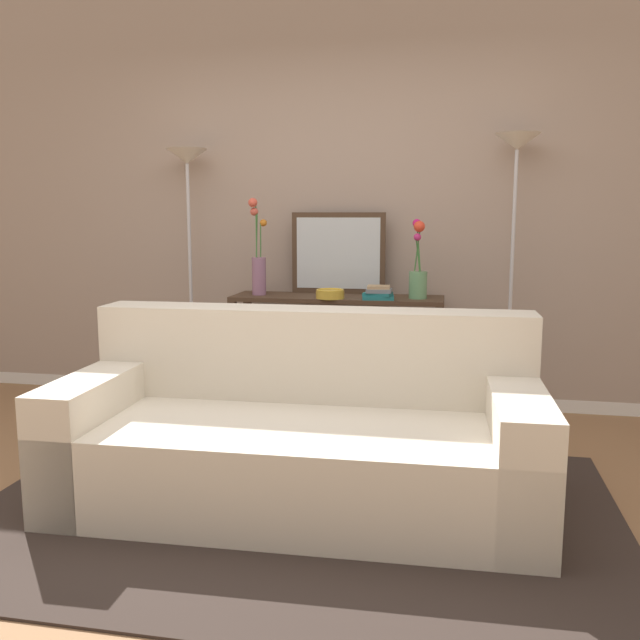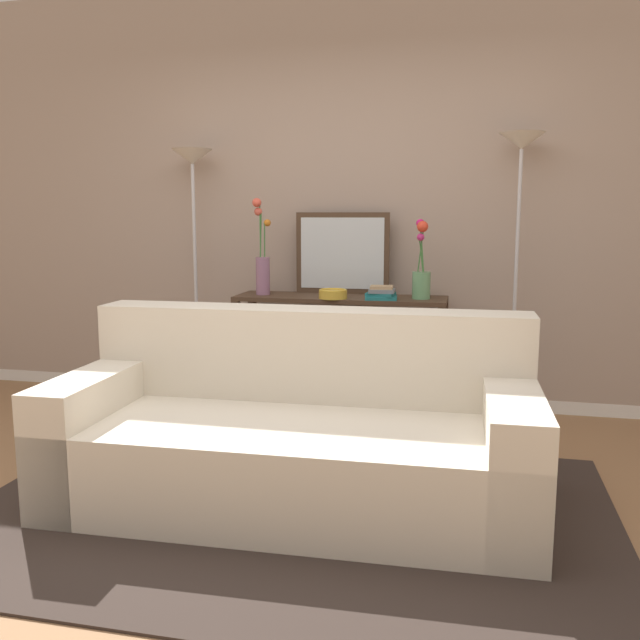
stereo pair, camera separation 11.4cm
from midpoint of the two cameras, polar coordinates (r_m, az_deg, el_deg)
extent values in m
cube|color=#936B47|center=(3.11, -4.78, -17.03)|extent=(16.00, 16.00, 0.02)
cube|color=white|center=(5.03, 2.57, -6.10)|extent=(12.00, 0.15, 0.09)
cube|color=tan|center=(4.86, 2.69, 10.73)|extent=(12.00, 0.14, 2.83)
cube|color=#332823|center=(3.20, -1.62, -15.86)|extent=(2.91, 1.96, 0.01)
cube|color=beige|center=(3.21, -1.18, -11.83)|extent=(2.21, 1.03, 0.42)
cube|color=beige|center=(3.43, 0.11, -2.83)|extent=(2.19, 0.31, 0.46)
cube|color=beige|center=(3.52, -17.03, -8.83)|extent=(0.26, 0.99, 0.60)
cube|color=beige|center=(3.13, 16.79, -11.05)|extent=(0.26, 0.99, 0.60)
cube|color=#473323|center=(4.54, 2.45, 1.83)|extent=(1.41, 0.40, 0.03)
cube|color=#473323|center=(4.67, 2.40, -6.02)|extent=(1.30, 0.34, 0.01)
cube|color=#473323|center=(4.62, -6.32, -3.15)|extent=(0.05, 0.05, 0.77)
cube|color=#473323|center=(4.37, 10.83, -3.95)|extent=(0.05, 0.05, 0.77)
cube|color=#473323|center=(4.94, -5.00, -2.34)|extent=(0.05, 0.05, 0.77)
cube|color=#473323|center=(4.71, 10.99, -3.02)|extent=(0.05, 0.05, 0.77)
cylinder|color=silver|center=(5.05, -9.50, -6.56)|extent=(0.26, 0.26, 0.02)
cylinder|color=silver|center=(4.90, -9.75, 3.02)|extent=(0.02, 0.02, 1.67)
cone|color=silver|center=(4.89, -10.03, 13.39)|extent=(0.28, 0.28, 0.10)
cylinder|color=silver|center=(4.70, 16.32, -7.98)|extent=(0.26, 0.26, 0.02)
cylinder|color=silver|center=(4.53, 16.80, 2.65)|extent=(0.02, 0.02, 1.72)
cone|color=silver|center=(4.53, 17.34, 14.19)|extent=(0.28, 0.28, 0.10)
cube|color=#473323|center=(4.69, 2.59, 5.63)|extent=(0.65, 0.02, 0.56)
cube|color=silver|center=(4.68, 2.57, 5.63)|extent=(0.58, 0.01, 0.49)
cylinder|color=gray|center=(4.64, -4.13, 3.72)|extent=(0.10, 0.10, 0.25)
cylinder|color=#3D7538|center=(4.62, -4.35, 7.55)|extent=(0.02, 0.05, 0.36)
sphere|color=#EA5743|center=(4.62, -4.63, 9.82)|extent=(0.06, 0.06, 0.06)
cylinder|color=#3D7538|center=(4.62, -3.98, 6.72)|extent=(0.01, 0.02, 0.23)
sphere|color=orange|center=(4.62, -3.75, 8.16)|extent=(0.05, 0.05, 0.05)
cylinder|color=#3D7538|center=(4.63, -4.30, 7.18)|extent=(0.01, 0.02, 0.31)
sphere|color=#D55A49|center=(4.64, -4.51, 9.07)|extent=(0.05, 0.05, 0.05)
cylinder|color=#669E6B|center=(4.45, 9.24, 2.90)|extent=(0.12, 0.12, 0.18)
cylinder|color=#3D7538|center=(4.45, 9.23, 6.04)|extent=(0.04, 0.02, 0.31)
sphere|color=#CF1A71|center=(4.46, 9.17, 8.04)|extent=(0.05, 0.05, 0.05)
cylinder|color=#3D7538|center=(4.41, 9.32, 5.89)|extent=(0.03, 0.01, 0.29)
sphere|color=#E94028|center=(4.39, 9.37, 7.76)|extent=(0.07, 0.07, 0.07)
cylinder|color=#3D7538|center=(4.41, 9.24, 5.45)|extent=(0.04, 0.01, 0.22)
sphere|color=#BF2B72|center=(4.39, 9.20, 6.89)|extent=(0.05, 0.05, 0.05)
cylinder|color=gold|center=(4.42, 1.84, 2.15)|extent=(0.18, 0.18, 0.05)
torus|color=gold|center=(4.41, 1.84, 2.53)|extent=(0.18, 0.18, 0.01)
cube|color=#1E7075|center=(4.39, 5.91, 1.88)|extent=(0.21, 0.17, 0.02)
cube|color=#1E7075|center=(4.39, 5.86, 2.17)|extent=(0.19, 0.16, 0.02)
cube|color=slate|center=(4.38, 5.98, 2.45)|extent=(0.16, 0.14, 0.02)
cube|color=tan|center=(4.38, 5.94, 2.75)|extent=(0.15, 0.14, 0.02)
cube|color=#1E7075|center=(4.82, -4.12, -6.62)|extent=(0.05, 0.13, 0.12)
cube|color=navy|center=(4.80, -3.53, -6.70)|extent=(0.05, 0.15, 0.12)
cube|color=slate|center=(4.79, -2.91, -6.74)|extent=(0.06, 0.17, 0.12)
cube|color=#236033|center=(4.77, -2.27, -6.72)|extent=(0.05, 0.18, 0.12)
cube|color=tan|center=(4.76, -1.78, -6.88)|extent=(0.03, 0.14, 0.10)
cube|color=silver|center=(4.75, -1.37, -6.86)|extent=(0.04, 0.16, 0.11)
cube|color=gold|center=(4.74, -0.79, -6.87)|extent=(0.05, 0.17, 0.12)
cube|color=#2D2D33|center=(4.73, -0.20, -6.86)|extent=(0.04, 0.17, 0.12)
camera|label=1|loc=(0.06, -89.14, 0.13)|focal=38.05mm
camera|label=2|loc=(0.06, 90.86, -0.13)|focal=38.05mm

